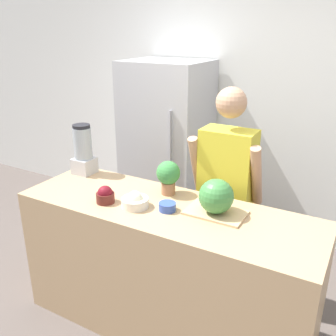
{
  "coord_description": "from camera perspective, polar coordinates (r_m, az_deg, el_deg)",
  "views": [
    {
      "loc": [
        1.05,
        -1.5,
        1.98
      ],
      "look_at": [
        0.0,
        0.35,
        1.17
      ],
      "focal_mm": 40.0,
      "sensor_mm": 36.0,
      "label": 1
    }
  ],
  "objects": [
    {
      "name": "watermelon",
      "position": [
        2.23,
        7.36,
        -4.3
      ],
      "size": [
        0.21,
        0.21,
        0.21
      ],
      "color": "#3D7F3D",
      "rests_on": "cutting_board"
    },
    {
      "name": "blender",
      "position": [
        2.89,
        -12.8,
        2.61
      ],
      "size": [
        0.15,
        0.15,
        0.38
      ],
      "color": "#B7B7BC",
      "rests_on": "counter_island"
    },
    {
      "name": "wall_back",
      "position": [
        3.69,
        12.65,
        9.66
      ],
      "size": [
        8.0,
        0.06,
        2.6
      ],
      "color": "white",
      "rests_on": "ground_plane"
    },
    {
      "name": "bowl_cherries",
      "position": [
        2.42,
        -9.54,
        -4.13
      ],
      "size": [
        0.12,
        0.12,
        0.11
      ],
      "color": "#511E19",
      "rests_on": "counter_island"
    },
    {
      "name": "bowl_small_blue",
      "position": [
        2.3,
        -0.1,
        -5.92
      ],
      "size": [
        0.11,
        0.11,
        0.05
      ],
      "color": "#334C9E",
      "rests_on": "counter_island"
    },
    {
      "name": "bowl_cream",
      "position": [
        2.35,
        -5.05,
        -5.05
      ],
      "size": [
        0.17,
        0.17,
        0.11
      ],
      "color": "beige",
      "rests_on": "counter_island"
    },
    {
      "name": "counter_island",
      "position": [
        2.59,
        -0.36,
        -15.09
      ],
      "size": [
        1.94,
        0.64,
        0.92
      ],
      "color": "tan",
      "rests_on": "ground_plane"
    },
    {
      "name": "cutting_board",
      "position": [
        2.29,
        7.25,
        -6.75
      ],
      "size": [
        0.36,
        0.23,
        0.01
      ],
      "color": "tan",
      "rests_on": "counter_island"
    },
    {
      "name": "person",
      "position": [
        2.75,
        8.78,
        -4.15
      ],
      "size": [
        0.52,
        0.26,
        1.61
      ],
      "color": "#4C608C",
      "rests_on": "ground_plane"
    },
    {
      "name": "refrigerator",
      "position": [
        3.74,
        -0.15,
        3.09
      ],
      "size": [
        0.77,
        0.68,
        1.69
      ],
      "color": "#B7B7BC",
      "rests_on": "ground_plane"
    },
    {
      "name": "potted_plant",
      "position": [
        2.48,
        0.04,
        -1.1
      ],
      "size": [
        0.16,
        0.16,
        0.23
      ],
      "color": "#996647",
      "rests_on": "counter_island"
    }
  ]
}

